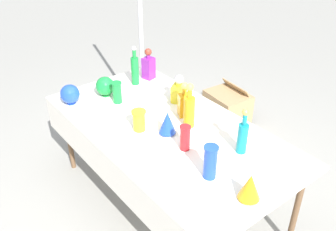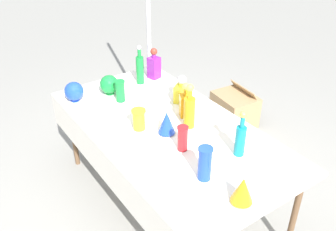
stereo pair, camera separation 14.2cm
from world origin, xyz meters
name	(u,v)px [view 1 (the left image)]	position (x,y,z in m)	size (l,w,h in m)	color
ground_plane	(168,200)	(0.00, 0.00, 0.00)	(40.00, 40.00, 0.00)	gray
display_table	(164,134)	(0.00, -0.03, 0.71)	(2.04, 1.08, 0.76)	white
tall_bottle_0	(135,69)	(-0.75, 0.21, 0.91)	(0.07, 0.07, 0.36)	#198C38
tall_bottle_1	(243,135)	(0.55, 0.20, 0.89)	(0.07, 0.07, 0.34)	teal
tall_bottle_2	(189,109)	(0.08, 0.13, 0.90)	(0.08, 0.08, 0.35)	orange
square_decanter_0	(184,103)	(-0.05, 0.20, 0.88)	(0.11, 0.11, 0.29)	orange
square_decanter_1	(149,66)	(-0.77, 0.38, 0.89)	(0.12, 0.12, 0.29)	purple
square_decanter_2	(179,91)	(-0.25, 0.31, 0.86)	(0.15, 0.15, 0.24)	yellow
slender_vase_0	(185,137)	(0.29, -0.08, 0.86)	(0.08, 0.08, 0.18)	red
slender_vase_1	(210,161)	(0.60, -0.15, 0.88)	(0.09, 0.09, 0.23)	blue
slender_vase_2	(117,92)	(-0.56, -0.10, 0.86)	(0.09, 0.09, 0.19)	#198C38
slender_vase_3	(139,120)	(-0.10, -0.19, 0.85)	(0.11, 0.11, 0.16)	yellow
fluted_vase_0	(167,123)	(0.07, -0.06, 0.85)	(0.12, 0.12, 0.18)	blue
fluted_vase_1	(250,187)	(0.89, -0.10, 0.85)	(0.13, 0.13, 0.18)	orange
round_bowl_0	(70,94)	(-0.78, -0.41, 0.85)	(0.16, 0.16, 0.17)	blue
round_bowl_1	(105,86)	(-0.72, -0.12, 0.85)	(0.16, 0.16, 0.17)	#198C38
price_tag_left	(80,112)	(-0.58, -0.44, 0.78)	(0.05, 0.01, 0.04)	white
price_tag_center	(103,133)	(-0.21, -0.44, 0.78)	(0.06, 0.01, 0.04)	white
cardboard_box_behind_left	(227,107)	(-0.59, 1.31, 0.18)	(0.48, 0.42, 0.44)	tan
canopy_pole	(142,48)	(-1.19, 0.59, 0.88)	(0.18, 0.18, 2.27)	silver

